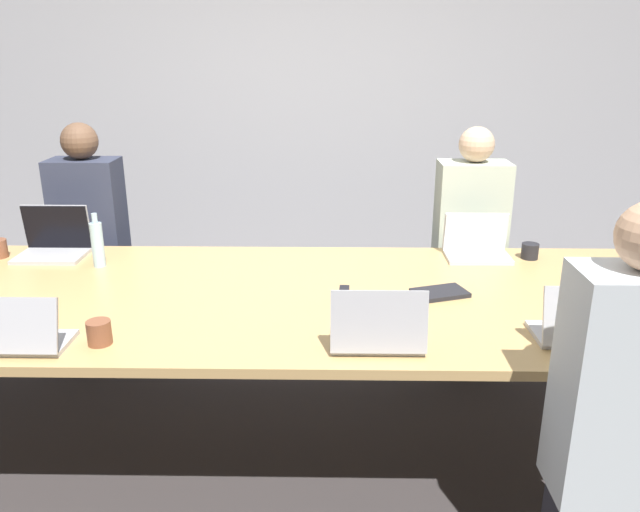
% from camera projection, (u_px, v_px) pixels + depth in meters
% --- Properties ---
extents(ground_plane, '(24.00, 24.00, 0.00)m').
position_uv_depth(ground_plane, '(282.00, 438.00, 3.09)').
color(ground_plane, '#383333').
extents(curtain_wall, '(12.00, 0.06, 2.80)m').
position_uv_depth(curtain_wall, '(301.00, 106.00, 4.87)').
color(curtain_wall, '#ADADB2').
rests_on(curtain_wall, ground_plane).
extents(conference_table, '(4.02, 1.40, 0.77)m').
position_uv_depth(conference_table, '(279.00, 304.00, 2.86)').
color(conference_table, tan).
rests_on(conference_table, ground_plane).
extents(laptop_near_right, '(0.32, 0.24, 0.24)m').
position_uv_depth(laptop_near_right, '(580.00, 325.00, 2.36)').
color(laptop_near_right, '#B7B7BC').
rests_on(laptop_near_right, conference_table).
extents(person_near_right, '(0.40, 0.24, 1.43)m').
position_uv_depth(person_near_right, '(619.00, 425.00, 1.99)').
color(person_near_right, '#2D2D38').
rests_on(person_near_right, ground_plane).
extents(laptop_near_left, '(0.35, 0.22, 0.22)m').
position_uv_depth(laptop_near_left, '(17.00, 334.00, 2.30)').
color(laptop_near_left, '#B7B7BC').
rests_on(laptop_near_left, conference_table).
extents(cup_near_left, '(0.09, 0.09, 0.09)m').
position_uv_depth(cup_near_left, '(99.00, 333.00, 2.35)').
color(cup_near_left, brown).
rests_on(cup_near_left, conference_table).
extents(laptop_far_left, '(0.36, 0.26, 0.26)m').
position_uv_depth(laptop_far_left, '(54.00, 241.00, 3.35)').
color(laptop_far_left, '#B7B7BC').
rests_on(laptop_far_left, conference_table).
extents(person_far_left, '(0.40, 0.24, 1.43)m').
position_uv_depth(person_far_left, '(92.00, 246.00, 3.78)').
color(person_far_left, '#2D2D38').
rests_on(person_far_left, ground_plane).
extents(bottle_far_left, '(0.06, 0.06, 0.28)m').
position_uv_depth(bottle_far_left, '(97.00, 244.00, 3.16)').
color(bottle_far_left, '#ADD1E0').
rests_on(bottle_far_left, conference_table).
extents(laptop_far_right, '(0.34, 0.22, 0.23)m').
position_uv_depth(laptop_far_right, '(477.00, 244.00, 3.33)').
color(laptop_far_right, silver).
rests_on(laptop_far_right, conference_table).
extents(person_far_right, '(0.40, 0.24, 1.42)m').
position_uv_depth(person_far_right, '(468.00, 252.00, 3.69)').
color(person_far_right, '#2D2D38').
rests_on(person_far_right, ground_plane).
extents(cup_far_right, '(0.09, 0.09, 0.08)m').
position_uv_depth(cup_far_right, '(530.00, 251.00, 3.30)').
color(cup_far_right, '#232328').
rests_on(cup_far_right, conference_table).
extents(laptop_near_midright, '(0.35, 0.24, 0.25)m').
position_uv_depth(laptop_near_midright, '(378.00, 331.00, 2.31)').
color(laptop_near_midright, '#B7B7BC').
rests_on(laptop_near_midright, conference_table).
extents(stapler, '(0.05, 0.15, 0.05)m').
position_uv_depth(stapler, '(344.00, 296.00, 2.75)').
color(stapler, black).
rests_on(stapler, conference_table).
extents(notebook, '(0.27, 0.22, 0.02)m').
position_uv_depth(notebook, '(440.00, 293.00, 2.83)').
color(notebook, '#232328').
rests_on(notebook, conference_table).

